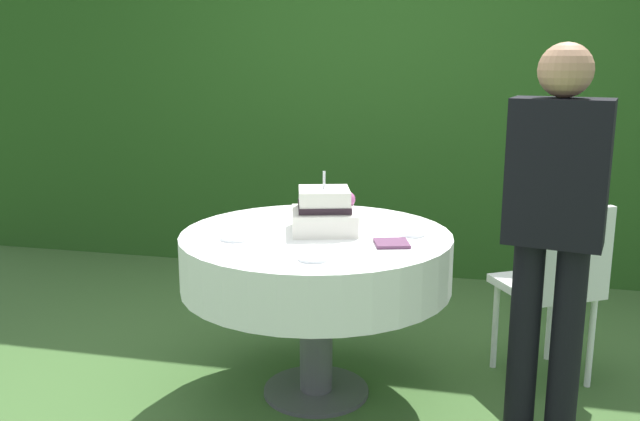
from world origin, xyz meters
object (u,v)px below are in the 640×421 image
at_px(garden_chair, 557,277).
at_px(standing_person, 554,223).
at_px(wedding_cake, 325,212).
at_px(cake_table, 316,261).
at_px(napkin_stack, 392,243).
at_px(serving_plate_left, 236,238).
at_px(serving_plate_far, 412,234).
at_px(serving_plate_near, 313,258).

distance_m(garden_chair, standing_person, 0.69).
bearing_deg(standing_person, wedding_cake, 164.56).
bearing_deg(cake_table, napkin_stack, -18.17).
bearing_deg(serving_plate_left, cake_table, 30.48).
xyz_separation_m(serving_plate_far, napkin_stack, (-0.07, -0.18, 0.00)).
distance_m(serving_plate_left, garden_chair, 1.50).
height_order(serving_plate_left, standing_person, standing_person).
height_order(wedding_cake, serving_plate_far, wedding_cake).
bearing_deg(wedding_cake, garden_chair, 15.92).
xyz_separation_m(serving_plate_far, serving_plate_left, (-0.74, -0.24, 0.00)).
xyz_separation_m(serving_plate_near, garden_chair, (0.99, 0.74, -0.24)).
distance_m(cake_table, napkin_stack, 0.40).
relative_size(serving_plate_left, garden_chair, 0.15).
bearing_deg(serving_plate_near, standing_person, 11.49).
bearing_deg(serving_plate_far, serving_plate_left, -161.69).
xyz_separation_m(serving_plate_near, serving_plate_far, (0.34, 0.46, 0.00)).
bearing_deg(wedding_cake, cake_table, -123.97).
bearing_deg(cake_table, garden_chair, 17.71).
bearing_deg(cake_table, serving_plate_near, -77.80).
distance_m(wedding_cake, garden_chair, 1.13).
relative_size(serving_plate_near, standing_person, 0.07).
height_order(cake_table, napkin_stack, napkin_stack).
xyz_separation_m(wedding_cake, serving_plate_near, (0.06, -0.45, -0.08)).
xyz_separation_m(cake_table, wedding_cake, (0.03, 0.05, 0.22)).
xyz_separation_m(cake_table, serving_plate_left, (-0.31, -0.18, 0.14)).
height_order(serving_plate_near, napkin_stack, napkin_stack).
height_order(serving_plate_near, serving_plate_left, same).
distance_m(wedding_cake, serving_plate_left, 0.42).
bearing_deg(napkin_stack, wedding_cake, 153.49).
height_order(serving_plate_far, garden_chair, garden_chair).
xyz_separation_m(serving_plate_near, napkin_stack, (0.27, 0.28, 0.00)).
xyz_separation_m(serving_plate_left, napkin_stack, (0.67, 0.07, 0.00)).
distance_m(cake_table, wedding_cake, 0.23).
xyz_separation_m(cake_table, serving_plate_far, (0.42, 0.06, 0.14)).
distance_m(serving_plate_far, serving_plate_left, 0.77).
height_order(serving_plate_left, napkin_stack, napkin_stack).
bearing_deg(cake_table, wedding_cake, 56.03).
relative_size(garden_chair, standing_person, 0.56).
height_order(napkin_stack, standing_person, standing_person).
xyz_separation_m(napkin_stack, garden_chair, (0.72, 0.46, -0.24)).
xyz_separation_m(serving_plate_far, garden_chair, (0.65, 0.28, -0.24)).
bearing_deg(serving_plate_far, garden_chair, 23.51).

